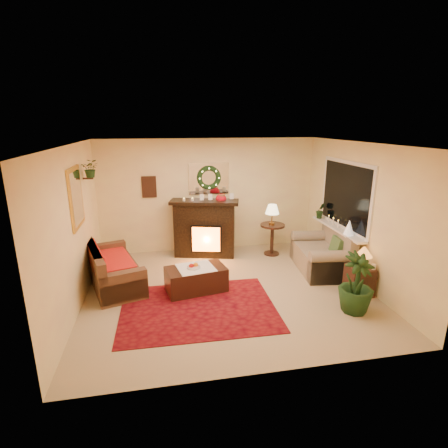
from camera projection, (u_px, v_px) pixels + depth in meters
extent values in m
plane|color=beige|center=(228.00, 290.00, 6.36)|extent=(5.00, 5.00, 0.00)
plane|color=white|center=(228.00, 144.00, 5.64)|extent=(5.00, 5.00, 0.00)
plane|color=#EFD88C|center=(209.00, 195.00, 8.12)|extent=(5.00, 5.00, 0.00)
plane|color=#EFD88C|center=(267.00, 275.00, 3.88)|extent=(5.00, 5.00, 0.00)
plane|color=#EFD88C|center=(74.00, 229.00, 5.56)|extent=(4.50, 4.50, 0.00)
plane|color=#EFD88C|center=(360.00, 214.00, 6.45)|extent=(4.50, 4.50, 0.00)
cube|color=maroon|center=(198.00, 308.00, 5.72)|extent=(2.53, 1.92, 0.01)
cube|color=#503222|center=(113.00, 262.00, 6.49)|extent=(1.28, 1.95, 0.77)
cube|color=#B01320|center=(110.00, 259.00, 6.57)|extent=(0.73, 1.18, 0.02)
cube|color=black|center=(205.00, 232.00, 7.87)|extent=(1.40, 0.74, 1.22)
sphere|color=#B10918|center=(221.00, 199.00, 7.73)|extent=(0.24, 0.24, 0.24)
cylinder|color=white|center=(184.00, 202.00, 7.60)|extent=(0.06, 0.06, 0.18)
cylinder|color=white|center=(193.00, 202.00, 7.62)|extent=(0.06, 0.06, 0.18)
cube|color=white|center=(209.00, 179.00, 7.99)|extent=(0.92, 0.02, 0.72)
torus|color=#194719|center=(209.00, 178.00, 7.95)|extent=(0.55, 0.11, 0.55)
cube|color=#381E11|center=(149.00, 187.00, 7.80)|extent=(0.32, 0.03, 0.48)
cube|color=gold|center=(76.00, 198.00, 5.72)|extent=(0.03, 0.84, 1.00)
imported|color=#194719|center=(92.00, 177.00, 6.39)|extent=(0.33, 0.28, 0.36)
cube|color=gray|center=(321.00, 250.00, 7.14)|extent=(1.03, 1.59, 0.87)
cube|color=white|center=(346.00, 195.00, 6.89)|extent=(0.03, 1.86, 1.36)
cube|color=black|center=(345.00, 195.00, 6.89)|extent=(0.02, 1.70, 1.22)
cube|color=white|center=(338.00, 228.00, 7.06)|extent=(0.22, 1.86, 0.04)
cone|color=white|center=(349.00, 227.00, 6.55)|extent=(0.19, 0.19, 0.28)
imported|color=#174C1C|center=(321.00, 210.00, 7.69)|extent=(0.26, 0.21, 0.47)
cylinder|color=#502D21|center=(272.00, 241.00, 8.01)|extent=(0.69, 0.69, 0.72)
cone|color=#FFEBAA|center=(272.00, 218.00, 7.83)|extent=(0.31, 0.31, 0.48)
cube|color=#4D2F21|center=(359.00, 279.00, 6.16)|extent=(0.44, 0.44, 0.51)
cone|color=orange|center=(364.00, 255.00, 6.00)|extent=(0.29, 0.29, 0.43)
cube|color=#38140C|center=(196.00, 280.00, 6.28)|extent=(1.14, 0.76, 0.44)
cylinder|color=silver|center=(194.00, 268.00, 6.19)|extent=(0.24, 0.24, 0.06)
imported|color=#2D592A|center=(356.00, 286.00, 5.52)|extent=(2.15, 2.15, 2.93)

